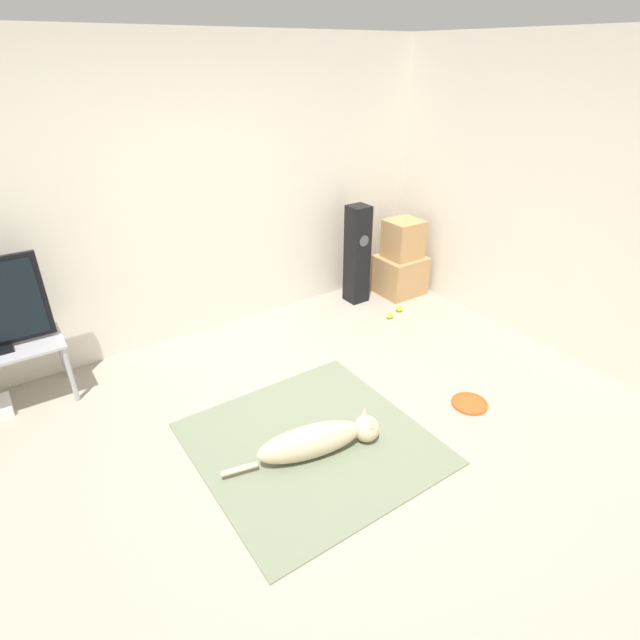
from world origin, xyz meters
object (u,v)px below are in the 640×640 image
at_px(dog, 319,440).
at_px(cardboard_box_upper, 403,239).
at_px(tennis_ball_by_boxes, 390,315).
at_px(tennis_ball_near_speaker, 399,309).
at_px(frisbee, 470,403).
at_px(cardboard_box_lower, 400,275).
at_px(floor_speaker, 357,255).

xyz_separation_m(dog, cardboard_box_upper, (2.18, 1.61, 0.50)).
height_order(tennis_ball_by_boxes, tennis_ball_near_speaker, same).
bearing_deg(tennis_ball_near_speaker, dog, -146.11).
xyz_separation_m(tennis_ball_by_boxes, tennis_ball_near_speaker, (0.18, 0.06, 0.00)).
bearing_deg(frisbee, cardboard_box_lower, 62.99).
bearing_deg(dog, cardboard_box_upper, 36.41).
distance_m(cardboard_box_upper, floor_speaker, 0.55).
distance_m(cardboard_box_upper, tennis_ball_near_speaker, 0.76).
bearing_deg(tennis_ball_near_speaker, cardboard_box_upper, 48.07).
height_order(frisbee, cardboard_box_upper, cardboard_box_upper).
distance_m(dog, tennis_ball_near_speaker, 2.24).
bearing_deg(frisbee, tennis_ball_near_speaker, 67.36).
bearing_deg(floor_speaker, cardboard_box_upper, -12.73).
bearing_deg(tennis_ball_near_speaker, tennis_ball_by_boxes, -162.42).
distance_m(floor_speaker, tennis_ball_by_boxes, 0.72).
height_order(dog, tennis_ball_near_speaker, dog).
distance_m(frisbee, cardboard_box_lower, 2.06).
height_order(cardboard_box_lower, tennis_ball_near_speaker, cardboard_box_lower).
relative_size(tennis_ball_by_boxes, tennis_ball_near_speaker, 1.00).
relative_size(floor_speaker, tennis_ball_near_speaker, 15.66).
relative_size(frisbee, cardboard_box_upper, 0.67).
xyz_separation_m(dog, floor_speaker, (1.66, 1.73, 0.39)).
distance_m(frisbee, tennis_ball_by_boxes, 1.47).
bearing_deg(cardboard_box_upper, floor_speaker, 167.27).
relative_size(floor_speaker, tennis_ball_by_boxes, 15.66).
bearing_deg(dog, tennis_ball_by_boxes, 35.39).
height_order(cardboard_box_lower, floor_speaker, floor_speaker).
relative_size(cardboard_box_lower, cardboard_box_upper, 1.17).
relative_size(cardboard_box_upper, tennis_ball_near_speaker, 6.12).
xyz_separation_m(frisbee, cardboard_box_lower, (0.93, 1.82, 0.20)).
xyz_separation_m(cardboard_box_upper, tennis_ball_by_boxes, (-0.51, -0.42, -0.59)).
distance_m(frisbee, floor_speaker, 2.05).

